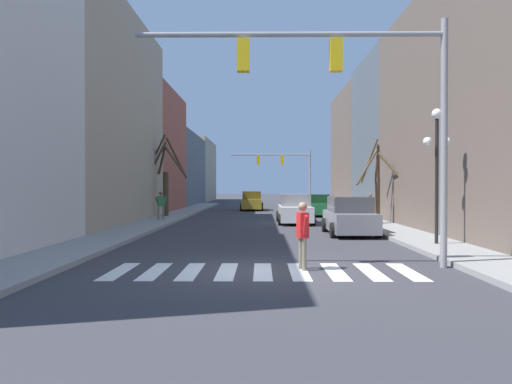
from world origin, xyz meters
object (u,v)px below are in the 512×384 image
at_px(car_parked_left_far, 295,210).
at_px(pedestrian_on_right_sidewalk, 303,230).
at_px(street_lamp_right_corner, 437,149).
at_px(traffic_signal_near, 352,85).
at_px(traffic_signal_far, 285,166).
at_px(pedestrian_crossing_street, 370,206).
at_px(car_driving_away_lane, 350,217).
at_px(street_tree_left_far, 378,184).
at_px(pedestrian_on_left_sidewalk, 161,203).
at_px(car_parked_left_mid, 252,201).
at_px(street_tree_left_near, 165,178).
at_px(car_driving_toward_lane, 315,206).

bearing_deg(car_parked_left_far, pedestrian_on_right_sidewalk, 176.90).
bearing_deg(street_lamp_right_corner, pedestrian_on_right_sidewalk, -137.78).
distance_m(traffic_signal_near, traffic_signal_far, 35.99).
relative_size(car_parked_left_far, pedestrian_crossing_street, 3.06).
height_order(street_lamp_right_corner, car_driving_away_lane, street_lamp_right_corner).
height_order(traffic_signal_far, street_tree_left_far, traffic_signal_far).
xyz_separation_m(traffic_signal_near, pedestrian_crossing_street, (3.36, 13.25, -3.70)).
bearing_deg(car_driving_away_lane, traffic_signal_far, 3.25).
distance_m(car_parked_left_far, pedestrian_crossing_street, 4.39).
bearing_deg(pedestrian_on_left_sidewalk, car_parked_left_mid, -133.32).
relative_size(traffic_signal_near, pedestrian_on_left_sidewalk, 4.91).
height_order(street_lamp_right_corner, car_parked_left_far, street_lamp_right_corner).
relative_size(pedestrian_on_right_sidewalk, street_tree_left_near, 0.32).
distance_m(street_lamp_right_corner, pedestrian_on_left_sidewalk, 17.09).
distance_m(pedestrian_crossing_street, street_tree_left_far, 1.37).
height_order(traffic_signal_far, pedestrian_on_right_sidewalk, traffic_signal_far).
xyz_separation_m(street_lamp_right_corner, street_tree_left_far, (0.22, 9.52, -1.17)).
bearing_deg(street_tree_left_near, street_lamp_right_corner, -51.74).
height_order(car_driving_toward_lane, street_tree_left_near, street_tree_left_near).
bearing_deg(traffic_signal_far, car_parked_left_mid, -120.37).
distance_m(car_parked_left_far, pedestrian_on_left_sidewalk, 7.87).
bearing_deg(car_driving_away_lane, car_driving_toward_lane, 0.25).
bearing_deg(car_parked_left_far, car_parked_left_mid, 10.18).
height_order(car_parked_left_far, car_driving_away_lane, car_parked_left_far).
bearing_deg(car_parked_left_far, traffic_signal_near, -178.26).
height_order(traffic_signal_near, pedestrian_on_left_sidewalk, traffic_signal_near).
relative_size(car_driving_away_lane, pedestrian_on_right_sidewalk, 2.57).
bearing_deg(street_tree_left_far, car_parked_left_mid, 112.75).
height_order(car_parked_left_mid, pedestrian_on_right_sidewalk, pedestrian_on_right_sidewalk).
relative_size(car_driving_away_lane, street_tree_left_far, 0.98).
relative_size(car_driving_toward_lane, car_driving_away_lane, 1.06).
relative_size(pedestrian_on_left_sidewalk, street_tree_left_far, 0.37).
relative_size(car_parked_left_mid, pedestrian_on_right_sidewalk, 2.66).
distance_m(traffic_signal_far, car_driving_toward_lane, 13.93).
xyz_separation_m(car_driving_toward_lane, car_driving_away_lane, (0.06, -13.79, 0.05)).
relative_size(traffic_signal_near, street_tree_left_near, 1.51).
bearing_deg(car_driving_away_lane, street_lamp_right_corner, -154.69).
relative_size(traffic_signal_far, street_tree_left_near, 1.46).
height_order(traffic_signal_near, car_driving_toward_lane, traffic_signal_near).
xyz_separation_m(traffic_signal_far, car_driving_toward_lane, (1.48, -13.43, -3.41)).
relative_size(traffic_signal_near, street_lamp_right_corner, 1.75).
relative_size(pedestrian_crossing_street, pedestrian_on_left_sidewalk, 0.95).
relative_size(traffic_signal_far, street_lamp_right_corner, 1.70).
bearing_deg(street_lamp_right_corner, car_driving_toward_lane, 96.93).
bearing_deg(pedestrian_on_left_sidewalk, street_tree_left_near, -106.91).
relative_size(traffic_signal_far, car_parked_left_mid, 1.72).
distance_m(pedestrian_crossing_street, pedestrian_on_left_sidewalk, 12.01).
relative_size(pedestrian_crossing_street, street_tree_left_near, 0.29).
height_order(traffic_signal_near, traffic_signal_far, traffic_signal_near).
height_order(pedestrian_on_right_sidewalk, pedestrian_crossing_street, pedestrian_on_right_sidewalk).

